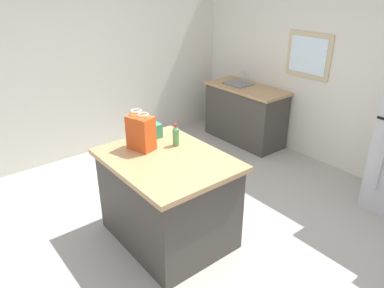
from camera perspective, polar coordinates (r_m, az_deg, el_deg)
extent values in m
plane|color=#ADA89E|center=(3.89, 1.26, -13.72)|extent=(6.16, 6.16, 0.00)
cube|color=silver|center=(5.09, 23.22, 10.21)|extent=(5.13, 0.10, 2.61)
cube|color=#CCB78C|center=(5.30, 17.87, 13.14)|extent=(0.68, 0.04, 0.60)
cube|color=white|center=(5.28, 17.75, 13.12)|extent=(0.56, 0.02, 0.48)
cube|color=silver|center=(5.38, -16.82, 11.84)|extent=(0.10, 4.86, 2.61)
cube|color=#423D38|center=(3.61, -3.76, -8.85)|extent=(1.17, 0.90, 0.85)
cube|color=tan|center=(3.38, -3.97, -2.48)|extent=(1.25, 0.98, 0.05)
cylinder|color=#B7B7BC|center=(4.26, 27.74, -1.86)|extent=(0.02, 0.02, 0.80)
cube|color=#423D38|center=(5.82, 8.31, 4.48)|extent=(1.27, 0.56, 0.84)
cube|color=tan|center=(5.69, 8.59, 8.66)|extent=(1.31, 0.60, 0.04)
cube|color=slate|center=(5.82, 7.20, 8.81)|extent=(0.40, 0.32, 0.14)
cylinder|color=#B7B7BC|center=(5.88, 8.24, 10.33)|extent=(0.03, 0.03, 0.18)
cylinder|color=#B7B7BC|center=(5.81, 7.81, 11.05)|extent=(0.02, 0.14, 0.02)
cube|color=#DB511E|center=(3.49, -8.02, 1.72)|extent=(0.28, 0.23, 0.33)
torus|color=white|center=(3.47, -8.76, 5.18)|extent=(0.13, 0.13, 0.01)
torus|color=white|center=(3.37, -7.68, 4.64)|extent=(0.13, 0.13, 0.01)
cube|color=#388E66|center=(3.78, -5.90, 2.16)|extent=(0.14, 0.12, 0.15)
cylinder|color=#4C9956|center=(3.56, -2.54, 1.05)|extent=(0.06, 0.06, 0.17)
cone|color=#4C9956|center=(3.52, -2.58, 2.56)|extent=(0.06, 0.06, 0.03)
cylinder|color=red|center=(3.51, -2.58, 2.98)|extent=(0.03, 0.03, 0.02)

